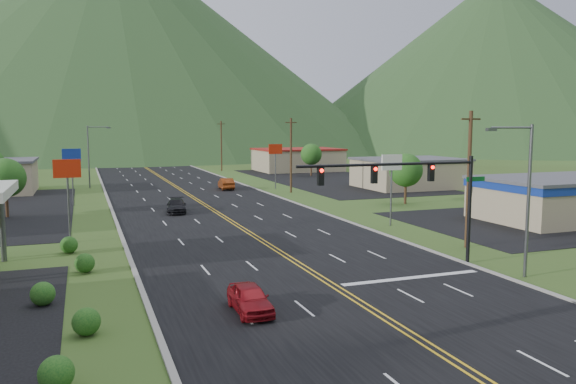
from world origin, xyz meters
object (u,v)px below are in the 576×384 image
object	(u,v)px
traffic_signal	(417,184)
streetlight_west	(91,152)
streetlight_east	(525,190)
car_dark_mid	(176,206)
car_red_near	(250,299)
car_red_far	(226,184)

from	to	relation	value
traffic_signal	streetlight_west	size ratio (longest dim) A/B	1.46
streetlight_east	car_dark_mid	xyz separation A→B (m)	(-15.12, 32.16, -4.49)
car_dark_mid	streetlight_west	bearing A→B (deg)	113.85
streetlight_west	car_red_near	xyz separation A→B (m)	(6.04, -60.61, -4.51)
traffic_signal	streetlight_west	xyz separation A→B (m)	(-18.16, 56.00, -0.15)
car_red_near	car_dark_mid	xyz separation A→B (m)	(1.70, 32.77, 0.01)
car_red_near	car_dark_mid	bearing A→B (deg)	87.61
traffic_signal	streetlight_east	xyz separation A→B (m)	(4.70, -4.00, -0.15)
streetlight_west	car_dark_mid	xyz separation A→B (m)	(7.74, -27.84, -4.49)
car_red_near	car_red_far	xyz separation A→B (m)	(11.78, 52.16, 0.12)
car_red_far	streetlight_west	bearing A→B (deg)	-20.80
streetlight_west	car_dark_mid	bearing A→B (deg)	-74.46
streetlight_west	car_red_far	size ratio (longest dim) A/B	1.86
car_dark_mid	car_red_far	size ratio (longest dim) A/B	0.98
car_red_near	car_red_far	size ratio (longest dim) A/B	0.82
traffic_signal	car_dark_mid	distance (m)	30.39
car_dark_mid	car_red_far	xyz separation A→B (m)	(10.08, 19.39, 0.11)
traffic_signal	car_dark_mid	bearing A→B (deg)	110.31
streetlight_west	car_red_far	bearing A→B (deg)	-25.36
streetlight_east	car_dark_mid	size ratio (longest dim) A/B	1.90
streetlight_east	car_red_far	size ratio (longest dim) A/B	1.86
traffic_signal	streetlight_west	distance (m)	58.88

